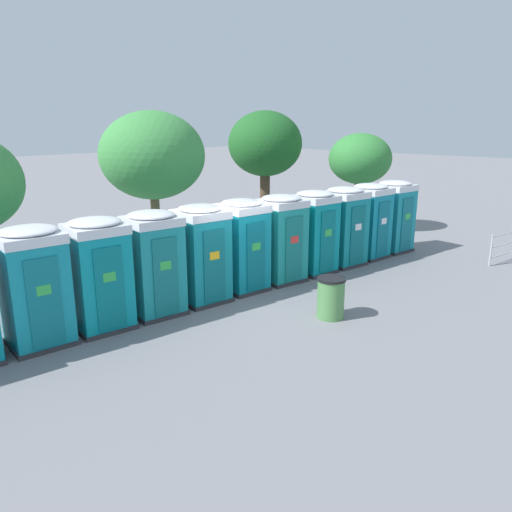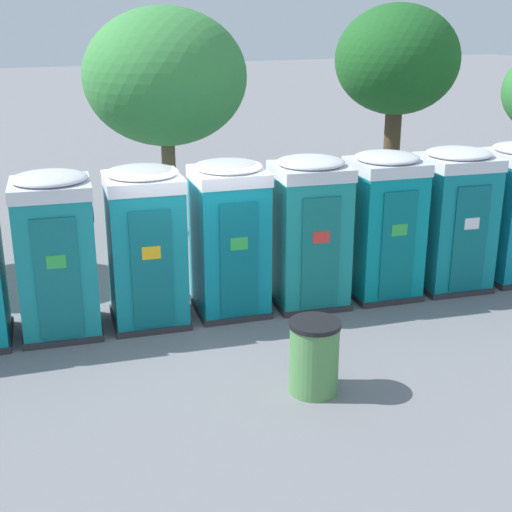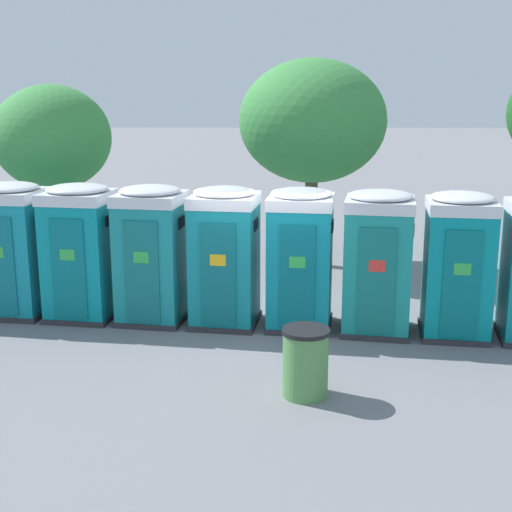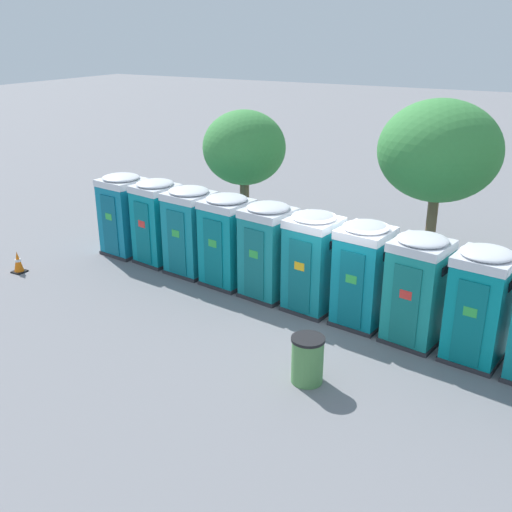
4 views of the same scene
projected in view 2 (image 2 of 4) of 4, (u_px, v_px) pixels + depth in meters
The scene contains 10 objects.
ground_plane at pixel (192, 317), 11.73m from camera, with size 120.00×120.00×0.00m, color slate.
portapotty_4 at pixel (56, 254), 10.80m from camera, with size 1.37×1.37×2.54m.
portapotty_5 at pixel (146, 245), 11.18m from camera, with size 1.34×1.35×2.54m.
portapotty_6 at pixel (229, 237), 11.60m from camera, with size 1.30×1.34×2.54m.
portapotty_7 at pixel (309, 231), 11.92m from camera, with size 1.38×1.38×2.54m.
portapotty_8 at pixel (383, 224), 12.30m from camera, with size 1.31×1.34×2.54m.
portapotty_9 at pixel (453, 218), 12.66m from camera, with size 1.39×1.37×2.54m.
street_tree_0 at pixel (397, 61), 18.17m from camera, with size 3.18×3.18×5.01m.
street_tree_1 at pixel (165, 77), 15.03m from camera, with size 3.46×3.46×4.91m.
trash_can at pixel (314, 357), 9.27m from camera, with size 0.68×0.68×1.00m.
Camera 2 is at (-3.50, -10.25, 4.74)m, focal length 50.00 mm.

